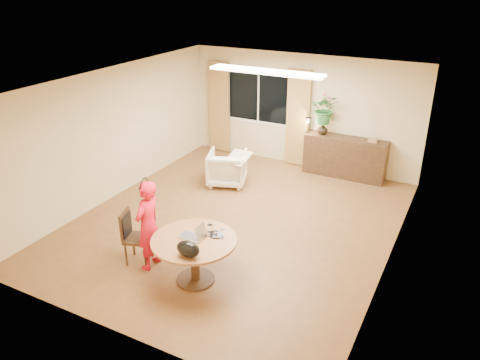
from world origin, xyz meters
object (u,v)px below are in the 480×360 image
at_px(dining_chair, 138,237).
at_px(child, 148,225).
at_px(sideboard, 345,157).
at_px(armchair, 227,168).
at_px(dining_table, 194,248).

bearing_deg(dining_chair, child, -20.91).
xyz_separation_m(dining_chair, sideboard, (1.94, 4.84, 0.01)).
bearing_deg(dining_chair, armchair, 75.65).
xyz_separation_m(child, sideboard, (1.70, 4.85, -0.27)).
bearing_deg(child, armchair, -175.11).
height_order(dining_chair, child, child).
relative_size(dining_chair, sideboard, 0.49).
relative_size(child, armchair, 1.80).
distance_m(dining_chair, armchair, 3.26).
xyz_separation_m(dining_chair, armchair, (-0.20, 3.26, -0.08)).
bearing_deg(armchair, dining_table, 91.78).
bearing_deg(sideboard, armchair, -143.50).
relative_size(dining_chair, child, 0.61).
xyz_separation_m(dining_table, sideboard, (0.87, 4.86, -0.11)).
distance_m(dining_table, armchair, 3.52).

